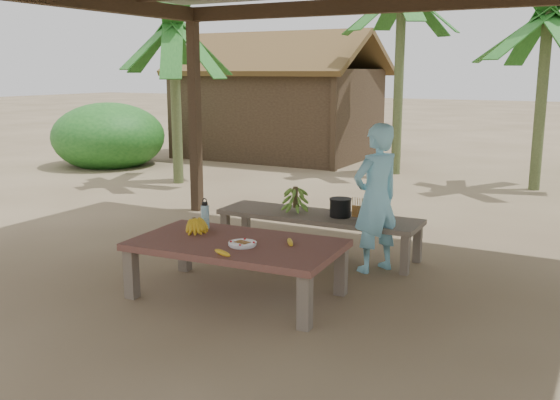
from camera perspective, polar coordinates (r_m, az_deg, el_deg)
The scene contains 16 objects.
ground at distance 5.73m, azimuth 1.94°, elevation -8.26°, with size 80.00×80.00×0.00m, color brown.
work_table at distance 5.47m, azimuth -3.99°, elevation -4.47°, with size 1.86×1.11×0.50m.
bench at distance 6.71m, azimuth 3.49°, elevation -1.78°, with size 2.21×0.64×0.45m.
ripe_banana_bunch at distance 5.79m, azimuth -7.86°, elevation -2.20°, with size 0.25×0.21×0.15m, color yellow, non-canonical shape.
plate at distance 5.31m, azimuth -3.46°, elevation -4.03°, with size 0.24×0.24×0.04m.
loose_banana_front at distance 5.05m, azimuth -5.28°, elevation -4.83°, with size 0.04×0.16×0.04m, color yellow.
loose_banana_side at distance 5.34m, azimuth 0.94°, elevation -3.88°, with size 0.04×0.16×0.04m, color yellow.
water_flask at distance 5.91m, azimuth -6.87°, elevation -1.43°, with size 0.08×0.08×0.29m.
green_banana_stalk at distance 6.77m, azimuth 1.41°, elevation 0.12°, with size 0.26×0.26×0.29m, color #598C2D, non-canonical shape.
cooking_pot at distance 6.59m, azimuth 5.54°, elevation -0.72°, with size 0.22×0.22×0.19m, color black.
skewer_rack at distance 6.45m, azimuth 7.22°, elevation -0.80°, with size 0.18×0.08×0.24m, color #A57F47, non-canonical shape.
woman at distance 6.16m, azimuth 8.77°, elevation 0.15°, with size 0.54×0.35×1.47m, color #75C2DD.
hut at distance 14.58m, azimuth 0.05°, elevation 8.36°, with size 4.40×3.43×2.85m.
banana_plant_n at distance 11.18m, azimuth 23.23°, elevation 14.13°, with size 1.80×1.80×3.09m.
banana_plant_nw at distance 12.23m, azimuth 11.06°, elevation 17.12°, with size 1.80×1.80×3.66m.
banana_plant_w at distance 11.13m, azimuth -9.68°, elevation 14.18°, with size 1.80×1.80×2.95m.
Camera 1 is at (2.38, -4.83, 1.96)m, focal length 40.00 mm.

